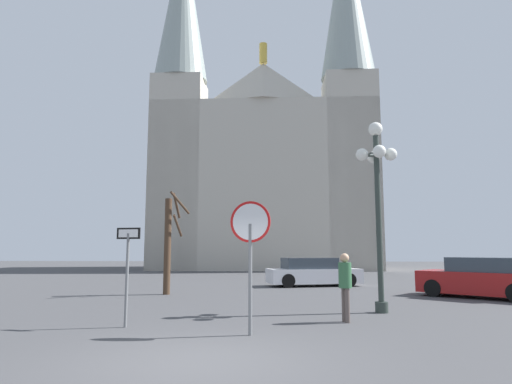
# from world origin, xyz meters

# --- Properties ---
(ground_plane) EXTENTS (120.00, 120.00, 0.00)m
(ground_plane) POSITION_xyz_m (0.00, 0.00, 0.00)
(ground_plane) COLOR #424244
(cathedral) EXTENTS (20.11, 11.02, 33.15)m
(cathedral) POSITION_xyz_m (-0.32, 33.61, 10.41)
(cathedral) COLOR #BCB5A5
(cathedral) RESTS_ON ground
(stop_sign) EXTENTS (0.87, 0.21, 2.78)m
(stop_sign) POSITION_xyz_m (0.72, 2.21, 1.98)
(stop_sign) COLOR slate
(stop_sign) RESTS_ON ground
(one_way_arrow_sign) EXTENTS (0.60, 0.16, 2.26)m
(one_way_arrow_sign) POSITION_xyz_m (-2.19, 2.97, 1.43)
(one_way_arrow_sign) COLOR slate
(one_way_arrow_sign) RESTS_ON ground
(street_lamp) EXTENTS (1.20, 1.20, 5.49)m
(street_lamp) POSITION_xyz_m (4.16, 5.75, 3.67)
(street_lamp) COLOR #2D3833
(street_lamp) RESTS_ON ground
(bare_tree) EXTENTS (0.96, 1.20, 4.01)m
(bare_tree) POSITION_xyz_m (-3.17, 10.39, 2.05)
(bare_tree) COLOR #473323
(bare_tree) RESTS_ON ground
(parked_car_near_red) EXTENTS (4.27, 4.00, 1.47)m
(parked_car_near_red) POSITION_xyz_m (8.64, 9.88, 0.70)
(parked_car_near_red) COLOR maroon
(parked_car_near_red) RESTS_ON ground
(parked_car_far_white) EXTENTS (4.73, 2.81, 1.36)m
(parked_car_far_white) POSITION_xyz_m (2.80, 14.88, 0.64)
(parked_car_far_white) COLOR silver
(parked_car_far_white) RESTS_ON ground
(pedestrian_walking) EXTENTS (0.32, 0.32, 1.66)m
(pedestrian_walking) POSITION_xyz_m (2.93, 4.00, 1.00)
(pedestrian_walking) COLOR #594C47
(pedestrian_walking) RESTS_ON ground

